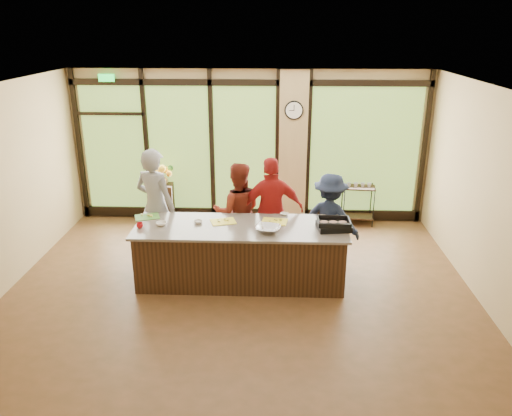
# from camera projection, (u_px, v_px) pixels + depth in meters

# --- Properties ---
(floor) EXTENTS (7.00, 7.00, 0.00)m
(floor) POSITION_uv_depth(u_px,v_px,m) (240.00, 290.00, 7.56)
(floor) COLOR #50371C
(floor) RESTS_ON ground
(ceiling) EXTENTS (7.00, 7.00, 0.00)m
(ceiling) POSITION_uv_depth(u_px,v_px,m) (237.00, 88.00, 6.52)
(ceiling) COLOR silver
(ceiling) RESTS_ON back_wall
(back_wall) EXTENTS (7.00, 0.00, 7.00)m
(back_wall) POSITION_uv_depth(u_px,v_px,m) (250.00, 147.00, 9.86)
(back_wall) COLOR tan
(back_wall) RESTS_ON floor
(right_wall) EXTENTS (0.00, 6.00, 6.00)m
(right_wall) POSITION_uv_depth(u_px,v_px,m) (490.00, 199.00, 6.91)
(right_wall) COLOR tan
(right_wall) RESTS_ON floor
(window_wall) EXTENTS (6.90, 0.12, 3.00)m
(window_wall) POSITION_uv_depth(u_px,v_px,m) (258.00, 153.00, 9.84)
(window_wall) COLOR tan
(window_wall) RESTS_ON floor
(island_base) EXTENTS (3.10, 1.00, 0.88)m
(island_base) POSITION_uv_depth(u_px,v_px,m) (241.00, 255.00, 7.69)
(island_base) COLOR #311D10
(island_base) RESTS_ON floor
(countertop) EXTENTS (3.20, 1.10, 0.04)m
(countertop) POSITION_uv_depth(u_px,v_px,m) (241.00, 227.00, 7.53)
(countertop) COLOR gray
(countertop) RESTS_ON island_base
(wall_clock) EXTENTS (0.36, 0.04, 0.36)m
(wall_clock) POSITION_uv_depth(u_px,v_px,m) (294.00, 110.00, 9.44)
(wall_clock) COLOR black
(wall_clock) RESTS_ON window_wall
(cook_left) EXTENTS (0.83, 0.71, 1.94)m
(cook_left) POSITION_uv_depth(u_px,v_px,m) (156.00, 206.00, 8.21)
(cook_left) COLOR gray
(cook_left) RESTS_ON floor
(cook_midleft) EXTENTS (0.89, 0.73, 1.69)m
(cook_midleft) POSITION_uv_depth(u_px,v_px,m) (238.00, 212.00, 8.29)
(cook_midleft) COLOR maroon
(cook_midleft) RESTS_ON floor
(cook_midright) EXTENTS (1.12, 0.63, 1.80)m
(cook_midright) POSITION_uv_depth(u_px,v_px,m) (272.00, 211.00, 8.18)
(cook_midright) COLOR maroon
(cook_midright) RESTS_ON floor
(cook_right) EXTENTS (1.14, 0.92, 1.55)m
(cook_right) POSITION_uv_depth(u_px,v_px,m) (330.00, 219.00, 8.17)
(cook_right) COLOR #181F35
(cook_right) RESTS_ON floor
(roasting_pan) EXTENTS (0.52, 0.43, 0.08)m
(roasting_pan) POSITION_uv_depth(u_px,v_px,m) (334.00, 226.00, 7.40)
(roasting_pan) COLOR black
(roasting_pan) RESTS_ON countertop
(mixing_bowl) EXTENTS (0.43, 0.43, 0.09)m
(mixing_bowl) POSITION_uv_depth(u_px,v_px,m) (268.00, 229.00, 7.30)
(mixing_bowl) COLOR silver
(mixing_bowl) RESTS_ON countertop
(cutting_board_left) EXTENTS (0.44, 0.39, 0.01)m
(cutting_board_left) POSITION_uv_depth(u_px,v_px,m) (147.00, 217.00, 7.87)
(cutting_board_left) COLOR #4C9335
(cutting_board_left) RESTS_ON countertop
(cutting_board_center) EXTENTS (0.44, 0.37, 0.01)m
(cutting_board_center) POSITION_uv_depth(u_px,v_px,m) (223.00, 222.00, 7.68)
(cutting_board_center) COLOR yellow
(cutting_board_center) RESTS_ON countertop
(cutting_board_right) EXTENTS (0.42, 0.34, 0.01)m
(cutting_board_right) POSITION_uv_depth(u_px,v_px,m) (275.00, 222.00, 7.68)
(cutting_board_right) COLOR yellow
(cutting_board_right) RESTS_ON countertop
(prep_bowl_near) EXTENTS (0.18, 0.18, 0.05)m
(prep_bowl_near) POSITION_uv_depth(u_px,v_px,m) (161.00, 224.00, 7.54)
(prep_bowl_near) COLOR silver
(prep_bowl_near) RESTS_ON countertop
(prep_bowl_mid) EXTENTS (0.15, 0.15, 0.04)m
(prep_bowl_mid) POSITION_uv_depth(u_px,v_px,m) (198.00, 222.00, 7.63)
(prep_bowl_mid) COLOR silver
(prep_bowl_mid) RESTS_ON countertop
(prep_bowl_far) EXTENTS (0.16, 0.16, 0.03)m
(prep_bowl_far) POSITION_uv_depth(u_px,v_px,m) (284.00, 214.00, 7.96)
(prep_bowl_far) COLOR silver
(prep_bowl_far) RESTS_ON countertop
(red_ramekin) EXTENTS (0.11, 0.11, 0.08)m
(red_ramekin) POSITION_uv_depth(u_px,v_px,m) (140.00, 225.00, 7.44)
(red_ramekin) COLOR #B11117
(red_ramekin) RESTS_ON countertop
(flower_stand) EXTENTS (0.42, 0.42, 0.78)m
(flower_stand) POSITION_uv_depth(u_px,v_px,m) (164.00, 203.00, 10.07)
(flower_stand) COLOR #311D10
(flower_stand) RESTS_ON floor
(flower_vase) EXTENTS (0.28, 0.28, 0.24)m
(flower_vase) POSITION_uv_depth(u_px,v_px,m) (162.00, 179.00, 9.90)
(flower_vase) COLOR #9B8155
(flower_vase) RESTS_ON flower_stand
(bar_cart) EXTENTS (0.67, 0.42, 0.87)m
(bar_cart) POSITION_uv_depth(u_px,v_px,m) (358.00, 199.00, 9.88)
(bar_cart) COLOR #311D10
(bar_cart) RESTS_ON floor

